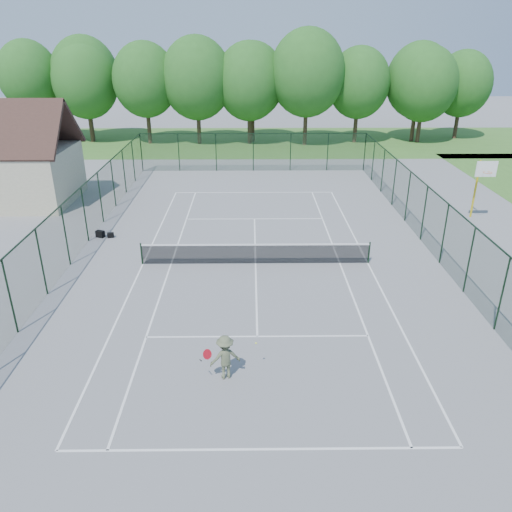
# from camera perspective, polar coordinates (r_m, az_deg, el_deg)

# --- Properties ---
(ground) EXTENTS (140.00, 140.00, 0.00)m
(ground) POSITION_cam_1_polar(r_m,az_deg,el_deg) (24.30, -0.05, -0.87)
(ground) COLOR gray
(ground) RESTS_ON ground
(grass_far) EXTENTS (80.00, 16.00, 0.01)m
(grass_far) POSITION_cam_1_polar(r_m,az_deg,el_deg) (53.03, -0.39, 12.96)
(grass_far) COLOR #487F30
(grass_far) RESTS_ON ground
(court_lines) EXTENTS (11.05, 23.85, 0.01)m
(court_lines) POSITION_cam_1_polar(r_m,az_deg,el_deg) (24.30, -0.05, -0.86)
(court_lines) COLOR white
(court_lines) RESTS_ON ground
(tennis_net) EXTENTS (11.08, 0.08, 1.10)m
(tennis_net) POSITION_cam_1_polar(r_m,az_deg,el_deg) (24.07, -0.05, 0.37)
(tennis_net) COLOR black
(tennis_net) RESTS_ON ground
(fence_enclosure) EXTENTS (18.05, 36.05, 3.02)m
(fence_enclosure) POSITION_cam_1_polar(r_m,az_deg,el_deg) (23.69, -0.05, 2.55)
(fence_enclosure) COLOR #19351F
(fence_enclosure) RESTS_ON ground
(utility_building) EXTENTS (8.60, 6.27, 6.63)m
(utility_building) POSITION_cam_1_polar(r_m,az_deg,el_deg) (36.41, -26.76, 10.27)
(utility_building) COLOR beige
(utility_building) RESTS_ON ground
(tree_line_far) EXTENTS (39.40, 6.40, 9.70)m
(tree_line_far) POSITION_cam_1_polar(r_m,az_deg,el_deg) (52.20, -0.41, 19.42)
(tree_line_far) COLOR #463022
(tree_line_far) RESTS_ON ground
(basketball_goal) EXTENTS (1.20, 1.43, 3.65)m
(basketball_goal) POSITION_cam_1_polar(r_m,az_deg,el_deg) (32.14, 24.36, 8.13)
(basketball_goal) COLOR gold
(basketball_goal) RESTS_ON ground
(sports_bag_a) EXTENTS (0.53, 0.44, 0.37)m
(sports_bag_a) POSITION_cam_1_polar(r_m,az_deg,el_deg) (28.72, -17.38, 2.42)
(sports_bag_a) COLOR black
(sports_bag_a) RESTS_ON ground
(sports_bag_b) EXTENTS (0.39, 0.28, 0.27)m
(sports_bag_b) POSITION_cam_1_polar(r_m,az_deg,el_deg) (28.51, -16.28, 2.30)
(sports_bag_b) COLOR black
(sports_bag_b) RESTS_ON ground
(tennis_player) EXTENTS (1.91, 0.86, 1.55)m
(tennis_player) POSITION_cam_1_polar(r_m,az_deg,el_deg) (16.33, -3.55, -11.47)
(tennis_player) COLOR #5A6244
(tennis_player) RESTS_ON ground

